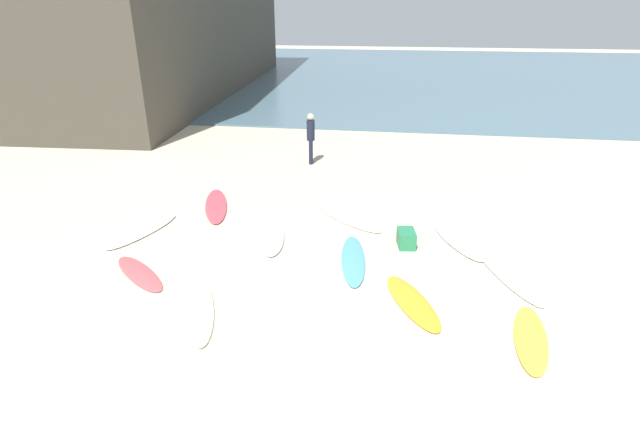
% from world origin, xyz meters
% --- Properties ---
extents(ground_plane, '(120.00, 120.00, 0.00)m').
position_xyz_m(ground_plane, '(0.00, 0.00, 0.00)').
color(ground_plane, beige).
extents(ocean_water, '(120.00, 40.00, 0.08)m').
position_xyz_m(ocean_water, '(0.00, 34.51, 0.04)').
color(ocean_water, slate).
rests_on(ocean_water, ground_plane).
extents(surfboard_0, '(1.26, 2.36, 0.08)m').
position_xyz_m(surfboard_0, '(-3.63, 3.42, 0.04)').
color(surfboard_0, white).
rests_on(surfboard_0, ground_plane).
extents(surfboard_1, '(1.79, 1.60, 0.06)m').
position_xyz_m(surfboard_1, '(-2.71, 1.49, 0.03)').
color(surfboard_1, '#E45157').
rests_on(surfboard_1, ground_plane).
extents(surfboard_2, '(2.08, 1.90, 0.06)m').
position_xyz_m(surfboard_2, '(1.39, 4.93, 0.03)').
color(surfboard_2, silver).
rests_on(surfboard_2, ground_plane).
extents(surfboard_3, '(0.84, 1.99, 0.08)m').
position_xyz_m(surfboard_3, '(4.88, 0.45, 0.04)').
color(surfboard_3, yellow).
rests_on(surfboard_3, ground_plane).
extents(surfboard_4, '(1.34, 2.03, 0.07)m').
position_xyz_m(surfboard_4, '(2.93, 1.25, 0.03)').
color(surfboard_4, '#F5A127').
rests_on(surfboard_4, ground_plane).
extents(surfboard_5, '(1.30, 2.01, 0.08)m').
position_xyz_m(surfboard_5, '(4.08, 3.93, 0.04)').
color(surfboard_5, silver).
rests_on(surfboard_5, ground_plane).
extents(surfboard_6, '(1.28, 2.23, 0.09)m').
position_xyz_m(surfboard_6, '(-0.95, 0.40, 0.04)').
color(surfboard_6, '#F8E9CE').
rests_on(surfboard_6, ground_plane).
extents(surfboard_7, '(0.77, 2.34, 0.08)m').
position_xyz_m(surfboard_7, '(1.68, 2.72, 0.04)').
color(surfboard_7, '#529CD4').
rests_on(surfboard_7, ground_plane).
extents(surfboard_8, '(1.28, 2.38, 0.07)m').
position_xyz_m(surfboard_8, '(4.93, 2.52, 0.04)').
color(surfboard_8, white).
rests_on(surfboard_8, ground_plane).
extents(surfboard_9, '(1.41, 2.60, 0.08)m').
position_xyz_m(surfboard_9, '(-2.38, 5.25, 0.04)').
color(surfboard_9, '#D14956').
rests_on(surfboard_9, ground_plane).
extents(surfboard_10, '(1.01, 2.08, 0.09)m').
position_xyz_m(surfboard_10, '(-0.37, 3.55, 0.04)').
color(surfboard_10, silver).
rests_on(surfboard_10, ground_plane).
extents(beachgoer_near, '(0.33, 0.34, 1.77)m').
position_xyz_m(beachgoer_near, '(-0.42, 9.59, 0.99)').
color(beachgoer_near, '#191E33').
rests_on(beachgoer_near, ground_plane).
extents(beach_cooler, '(0.46, 0.62, 0.39)m').
position_xyz_m(beach_cooler, '(2.84, 3.64, 0.20)').
color(beach_cooler, '#287F51').
rests_on(beach_cooler, ground_plane).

